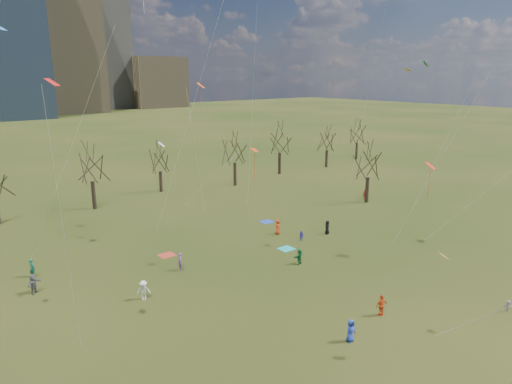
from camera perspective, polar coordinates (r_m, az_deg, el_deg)
ground at (r=40.71m, az=10.90°, el=-12.95°), size 500.00×500.00×0.00m
bare_tree_row at (r=67.50m, az=-13.60°, el=3.46°), size 113.04×29.80×9.50m
blanket_teal at (r=50.53m, az=3.81°, el=-7.09°), size 1.60×1.50×0.03m
blanket_navy at (r=59.35m, az=1.37°, el=-3.73°), size 1.60×1.50×0.03m
blanket_crimson at (r=49.64m, az=-11.09°, el=-7.75°), size 1.60×1.50×0.03m
person_0 at (r=34.66m, az=11.75°, el=-16.61°), size 0.86×0.57×1.71m
person_3 at (r=42.97m, az=28.95°, el=-12.35°), size 0.63×0.74×0.99m
person_4 at (r=38.41m, az=15.43°, el=-13.52°), size 1.11×0.69×1.77m
person_5 at (r=46.50m, az=5.43°, el=-8.04°), size 1.57×0.73×1.63m
person_6 at (r=55.33m, az=8.90°, el=-4.39°), size 0.93×0.97×1.67m
person_7 at (r=45.47m, az=-9.48°, el=-8.60°), size 0.70×0.78×1.80m
person_8 at (r=52.83m, az=5.71°, el=-5.50°), size 0.68×0.72×1.16m
person_9 at (r=40.61m, az=-13.88°, el=-11.83°), size 1.29×1.09×1.73m
person_10 at (r=71.94m, az=13.41°, el=-0.27°), size 0.89×0.48×1.44m
person_11 at (r=44.94m, az=-26.05°, el=-10.27°), size 1.64×1.37×1.77m
person_12 at (r=54.65m, az=2.72°, el=-4.39°), size 0.87×1.04×1.80m
person_13 at (r=48.36m, az=-26.20°, el=-8.51°), size 0.64×0.78×1.83m
kites_airborne at (r=48.02m, az=2.12°, el=7.39°), size 57.35×41.46×28.94m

